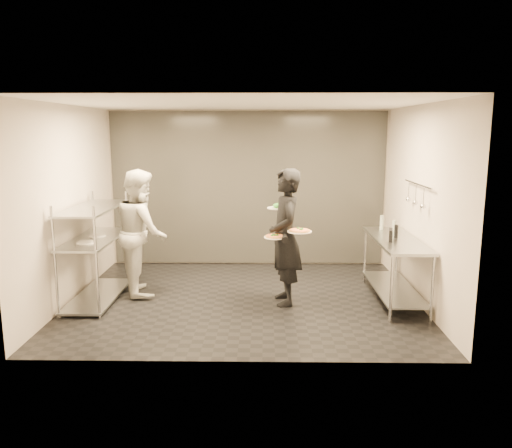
{
  "coord_description": "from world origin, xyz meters",
  "views": [
    {
      "loc": [
        0.29,
        -6.98,
        2.45
      ],
      "look_at": [
        0.17,
        0.14,
        1.1
      ],
      "focal_mm": 35.0,
      "sensor_mm": 36.0,
      "label": 1
    }
  ],
  "objects_px": {
    "waiter": "(285,237)",
    "pizza_plate_near": "(275,236)",
    "pos_monitor": "(391,235)",
    "bottle_green": "(382,222)",
    "bottle_dark": "(396,231)",
    "prep_counter": "(395,259)",
    "chef": "(142,232)",
    "pizza_plate_far": "(300,231)",
    "bottle_clear": "(394,227)",
    "salad_plate": "(278,207)",
    "pass_rack": "(95,248)"
  },
  "relations": [
    {
      "from": "pos_monitor",
      "to": "bottle_green",
      "type": "distance_m",
      "value": 0.83
    },
    {
      "from": "pizza_plate_far",
      "to": "bottle_clear",
      "type": "distance_m",
      "value": 1.67
    },
    {
      "from": "pizza_plate_far",
      "to": "salad_plate",
      "type": "relative_size",
      "value": 1.09
    },
    {
      "from": "pass_rack",
      "to": "pizza_plate_near",
      "type": "relative_size",
      "value": 5.21
    },
    {
      "from": "bottle_clear",
      "to": "prep_counter",
      "type": "bearing_deg",
      "value": -99.5
    },
    {
      "from": "prep_counter",
      "to": "pos_monitor",
      "type": "distance_m",
      "value": 0.42
    },
    {
      "from": "pass_rack",
      "to": "pizza_plate_far",
      "type": "relative_size",
      "value": 4.84
    },
    {
      "from": "waiter",
      "to": "salad_plate",
      "type": "distance_m",
      "value": 0.48
    },
    {
      "from": "prep_counter",
      "to": "waiter",
      "type": "relative_size",
      "value": 0.94
    },
    {
      "from": "chef",
      "to": "pizza_plate_far",
      "type": "bearing_deg",
      "value": -126.3
    },
    {
      "from": "pizza_plate_near",
      "to": "bottle_green",
      "type": "bearing_deg",
      "value": 31.06
    },
    {
      "from": "waiter",
      "to": "chef",
      "type": "height_order",
      "value": "waiter"
    },
    {
      "from": "prep_counter",
      "to": "chef",
      "type": "bearing_deg",
      "value": 175.07
    },
    {
      "from": "prep_counter",
      "to": "bottle_green",
      "type": "xyz_separation_m",
      "value": [
        -0.05,
        0.68,
        0.4
      ]
    },
    {
      "from": "bottle_green",
      "to": "bottle_clear",
      "type": "distance_m",
      "value": 0.29
    },
    {
      "from": "chef",
      "to": "bottle_clear",
      "type": "relative_size",
      "value": 9.94
    },
    {
      "from": "waiter",
      "to": "bottle_green",
      "type": "height_order",
      "value": "waiter"
    },
    {
      "from": "pass_rack",
      "to": "pos_monitor",
      "type": "height_order",
      "value": "pass_rack"
    },
    {
      "from": "pizza_plate_near",
      "to": "prep_counter",
      "type": "bearing_deg",
      "value": 10.77
    },
    {
      "from": "salad_plate",
      "to": "bottle_dark",
      "type": "bearing_deg",
      "value": -2.59
    },
    {
      "from": "pizza_plate_near",
      "to": "pass_rack",
      "type": "bearing_deg",
      "value": 172.79
    },
    {
      "from": "pizza_plate_near",
      "to": "bottle_dark",
      "type": "distance_m",
      "value": 1.79
    },
    {
      "from": "waiter",
      "to": "bottle_clear",
      "type": "distance_m",
      "value": 1.75
    },
    {
      "from": "bottle_clear",
      "to": "bottle_dark",
      "type": "relative_size",
      "value": 1.0
    },
    {
      "from": "prep_counter",
      "to": "salad_plate",
      "type": "relative_size",
      "value": 5.97
    },
    {
      "from": "waiter",
      "to": "salad_plate",
      "type": "bearing_deg",
      "value": -166.25
    },
    {
      "from": "pos_monitor",
      "to": "bottle_dark",
      "type": "relative_size",
      "value": 1.22
    },
    {
      "from": "pizza_plate_near",
      "to": "pizza_plate_far",
      "type": "bearing_deg",
      "value": -3.39
    },
    {
      "from": "waiter",
      "to": "pizza_plate_near",
      "type": "relative_size",
      "value": 6.27
    },
    {
      "from": "pos_monitor",
      "to": "bottle_clear",
      "type": "bearing_deg",
      "value": 85.21
    },
    {
      "from": "pizza_plate_near",
      "to": "pizza_plate_far",
      "type": "height_order",
      "value": "pizza_plate_far"
    },
    {
      "from": "waiter",
      "to": "chef",
      "type": "relative_size",
      "value": 1.02
    },
    {
      "from": "pass_rack",
      "to": "prep_counter",
      "type": "relative_size",
      "value": 0.89
    },
    {
      "from": "waiter",
      "to": "pos_monitor",
      "type": "xyz_separation_m",
      "value": [
        1.47,
        -0.02,
        0.04
      ]
    },
    {
      "from": "bottle_clear",
      "to": "waiter",
      "type": "bearing_deg",
      "value": -161.74
    },
    {
      "from": "prep_counter",
      "to": "waiter",
      "type": "height_order",
      "value": "waiter"
    },
    {
      "from": "bottle_green",
      "to": "prep_counter",
      "type": "bearing_deg",
      "value": -85.6
    },
    {
      "from": "salad_plate",
      "to": "bottle_dark",
      "type": "distance_m",
      "value": 1.74
    },
    {
      "from": "pass_rack",
      "to": "prep_counter",
      "type": "xyz_separation_m",
      "value": [
        4.33,
        0.0,
        -0.14
      ]
    },
    {
      "from": "prep_counter",
      "to": "salad_plate",
      "type": "height_order",
      "value": "salad_plate"
    },
    {
      "from": "waiter",
      "to": "chef",
      "type": "distance_m",
      "value": 2.19
    },
    {
      "from": "salad_plate",
      "to": "bottle_clear",
      "type": "height_order",
      "value": "salad_plate"
    },
    {
      "from": "pass_rack",
      "to": "bottle_dark",
      "type": "relative_size",
      "value": 8.42
    },
    {
      "from": "prep_counter",
      "to": "pos_monitor",
      "type": "relative_size",
      "value": 7.77
    },
    {
      "from": "chef",
      "to": "salad_plate",
      "type": "bearing_deg",
      "value": -115.5
    },
    {
      "from": "bottle_dark",
      "to": "pizza_plate_far",
      "type": "bearing_deg",
      "value": -164.0
    },
    {
      "from": "bottle_clear",
      "to": "bottle_dark",
      "type": "distance_m",
      "value": 0.37
    },
    {
      "from": "bottle_green",
      "to": "bottle_dark",
      "type": "distance_m",
      "value": 0.63
    },
    {
      "from": "waiter",
      "to": "salad_plate",
      "type": "height_order",
      "value": "waiter"
    },
    {
      "from": "waiter",
      "to": "bottle_dark",
      "type": "height_order",
      "value": "waiter"
    }
  ]
}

